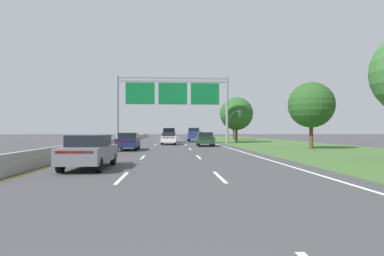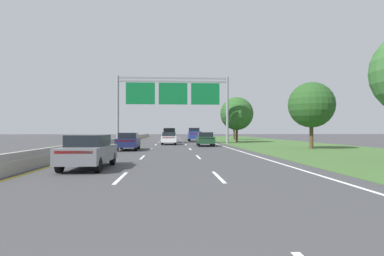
% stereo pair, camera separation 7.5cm
% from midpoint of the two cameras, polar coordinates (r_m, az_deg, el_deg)
% --- Properties ---
extents(ground_plane, '(220.00, 220.00, 0.00)m').
position_cam_midpoint_polar(ground_plane, '(36.56, -3.94, -3.22)').
color(ground_plane, '#3D3D3F').
extents(lane_striping, '(11.96, 106.00, 0.01)m').
position_cam_midpoint_polar(lane_striping, '(36.10, -3.94, -3.25)').
color(lane_striping, white).
rests_on(lane_striping, ground).
extents(grass_verge_right, '(14.00, 110.00, 0.02)m').
position_cam_midpoint_polar(grass_verge_right, '(39.13, 16.97, -3.00)').
color(grass_verge_right, '#3D602D').
rests_on(grass_verge_right, ground).
extents(median_barrier_concrete, '(0.60, 110.00, 0.85)m').
position_cam_midpoint_polar(median_barrier_concrete, '(37.13, -14.19, -2.62)').
color(median_barrier_concrete, '#99968E').
rests_on(median_barrier_concrete, ground).
extents(overhead_sign_gantry, '(15.06, 0.42, 9.04)m').
position_cam_midpoint_polar(overhead_sign_gantry, '(42.55, -3.53, 5.78)').
color(overhead_sign_gantry, gray).
rests_on(overhead_sign_gantry, ground).
extents(pickup_truck_blue, '(2.10, 5.44, 2.20)m').
position_cam_midpoint_polar(pickup_truck_blue, '(52.14, 0.29, -1.20)').
color(pickup_truck_blue, navy).
rests_on(pickup_truck_blue, ground).
extents(car_darkgreen_right_lane_sedan, '(1.94, 4.45, 1.57)m').
position_cam_midpoint_polar(car_darkgreen_right_lane_sedan, '(35.98, 2.32, -1.96)').
color(car_darkgreen_right_lane_sedan, '#193D23').
rests_on(car_darkgreen_right_lane_sedan, ground).
extents(car_grey_left_lane_sedan, '(1.90, 4.43, 1.57)m').
position_cam_midpoint_polar(car_grey_left_lane_sedan, '(15.58, -18.16, -3.97)').
color(car_grey_left_lane_sedan, slate).
rests_on(car_grey_left_lane_sedan, ground).
extents(car_white_centre_lane_sedan, '(1.83, 4.41, 1.57)m').
position_cam_midpoint_polar(car_white_centre_lane_sedan, '(39.72, -4.30, -1.82)').
color(car_white_centre_lane_sedan, silver).
rests_on(car_white_centre_lane_sedan, ground).
extents(car_navy_left_lane_sedan, '(1.91, 4.44, 1.57)m').
position_cam_midpoint_polar(car_navy_left_lane_sedan, '(29.05, -11.49, -2.32)').
color(car_navy_left_lane_sedan, '#161E47').
rests_on(car_navy_left_lane_sedan, ground).
extents(car_silver_centre_lane_suv, '(1.94, 4.72, 2.11)m').
position_cam_midpoint_polar(car_silver_centre_lane_suv, '(46.64, -4.24, -1.27)').
color(car_silver_centre_lane_suv, '#B2B5BA').
rests_on(car_silver_centre_lane_suv, ground).
extents(roadside_tree_mid, '(4.39, 4.39, 6.44)m').
position_cam_midpoint_polar(roadside_tree_mid, '(32.62, 20.65, 3.91)').
color(roadside_tree_mid, '#4C3823').
rests_on(roadside_tree_mid, ground).
extents(roadside_tree_far, '(4.93, 4.93, 6.75)m').
position_cam_midpoint_polar(roadside_tree_far, '(47.66, 7.97, 2.58)').
color(roadside_tree_far, '#4C3823').
rests_on(roadside_tree_far, ground).
extents(roadside_tree_distant, '(4.06, 4.06, 6.42)m').
position_cam_midpoint_polar(roadside_tree_distant, '(61.10, 7.48, 2.01)').
color(roadside_tree_distant, '#4C3823').
rests_on(roadside_tree_distant, ground).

